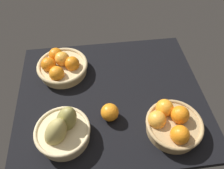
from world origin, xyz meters
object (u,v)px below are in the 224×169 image
basket_far_right_pears (63,131)px  basket_near_right (62,66)px  loose_orange_front_gap (110,112)px  basket_far_left (172,124)px

basket_far_right_pears → basket_near_right: basket_far_right_pears is taller
basket_far_right_pears → basket_near_right: size_ratio=0.87×
basket_near_right → loose_orange_front_gap: (-19.97, 28.73, -0.38)cm
basket_far_right_pears → basket_far_left: bearing=177.3°
basket_far_left → loose_orange_front_gap: (23.63, -8.64, -0.71)cm
basket_far_right_pears → basket_far_left: 42.48cm
basket_far_right_pears → loose_orange_front_gap: basket_far_right_pears is taller
basket_far_right_pears → basket_far_left: basket_far_right_pears is taller
basket_near_right → basket_far_left: 57.43cm
basket_far_left → loose_orange_front_gap: size_ratio=3.00×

